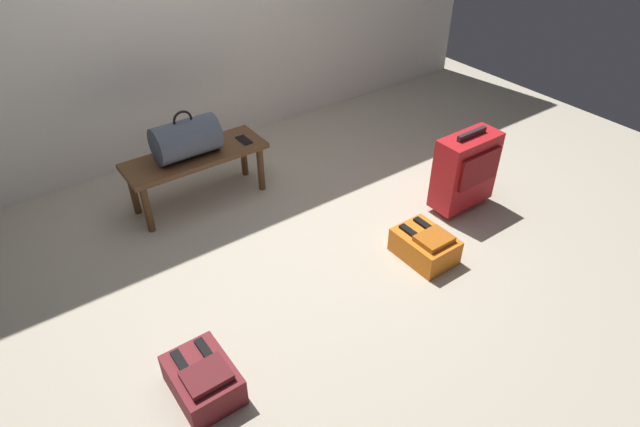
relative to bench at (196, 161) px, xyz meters
name	(u,v)px	position (x,y,z in m)	size (l,w,h in m)	color
ground_plane	(305,234)	(0.39, -0.78, -0.33)	(6.60, 6.60, 0.00)	#B2A893
bench	(196,161)	(0.00, 0.00, 0.00)	(1.00, 0.36, 0.40)	brown
duffel_bag_slate	(186,139)	(-0.05, 0.00, 0.19)	(0.44, 0.26, 0.34)	#475160
cell_phone	(244,140)	(0.37, -0.03, 0.07)	(0.07, 0.14, 0.01)	black
suitcase_upright_red	(466,170)	(1.48, -1.18, -0.02)	(0.46, 0.23, 0.61)	red
backpack_maroon	(203,379)	(-0.71, -1.51, -0.24)	(0.28, 0.38, 0.21)	maroon
backpack_orange	(425,245)	(0.87, -1.42, -0.24)	(0.28, 0.38, 0.21)	orange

